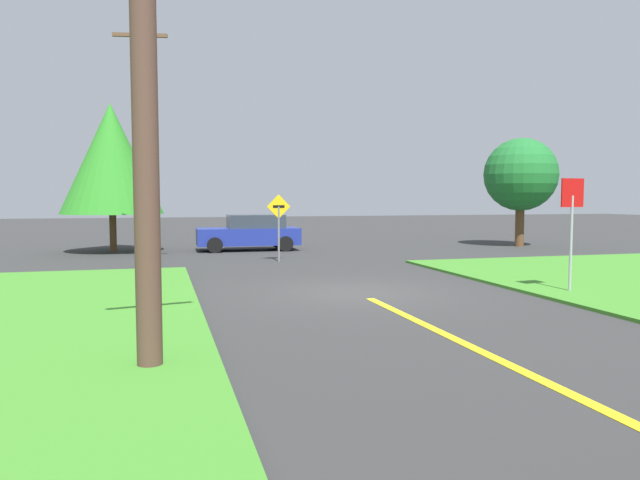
{
  "coord_description": "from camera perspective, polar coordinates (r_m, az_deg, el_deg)",
  "views": [
    {
      "loc": [
        -4.78,
        -13.99,
        2.38
      ],
      "look_at": [
        0.24,
        4.37,
        1.02
      ],
      "focal_mm": 33.14,
      "sensor_mm": 36.0,
      "label": 1
    }
  ],
  "objects": [
    {
      "name": "lane_stripe_center",
      "position": [
        8.02,
        22.84,
        -13.46
      ],
      "size": [
        0.2,
        14.0,
        0.01
      ],
      "primitive_type": "cube",
      "color": "yellow",
      "rests_on": "ground"
    },
    {
      "name": "oak_tree_left",
      "position": [
        27.47,
        -19.52,
        7.4
      ],
      "size": [
        4.36,
        4.36,
        6.48
      ],
      "color": "brown",
      "rests_on": "ground"
    },
    {
      "name": "utility_pole_near",
      "position": [
        8.52,
        -16.63,
        15.03
      ],
      "size": [
        1.78,
        0.53,
        7.87
      ],
      "color": "brown",
      "rests_on": "ground"
    },
    {
      "name": "pine_tree_center",
      "position": [
        30.56,
        18.83,
        5.97
      ],
      "size": [
        3.54,
        3.54,
        5.29
      ],
      "color": "brown",
      "rests_on": "ground"
    },
    {
      "name": "utility_pole_mid",
      "position": [
        21.19,
        -16.8,
        9.25
      ],
      "size": [
        1.79,
        0.42,
        8.51
      ],
      "color": "brown",
      "rests_on": "ground"
    },
    {
      "name": "stop_sign",
      "position": [
        15.82,
        23.15,
        2.36
      ],
      "size": [
        0.7,
        0.13,
        2.86
      ],
      "rotation": [
        0.0,
        0.0,
        3.27
      ],
      "color": "#9EA0A8",
      "rests_on": "ground"
    },
    {
      "name": "direction_sign",
      "position": [
        22.08,
        -4.01,
        1.95
      ],
      "size": [
        0.9,
        0.11,
        2.51
      ],
      "color": "slate",
      "rests_on": "ground"
    },
    {
      "name": "car_approaching_junction",
      "position": [
        26.93,
        -6.77,
        0.71
      ],
      "size": [
        4.61,
        2.11,
        1.62
      ],
      "rotation": [
        0.0,
        0.0,
        3.12
      ],
      "color": "navy",
      "rests_on": "ground"
    },
    {
      "name": "ground_plane",
      "position": [
        14.98,
        3.53,
        -5.06
      ],
      "size": [
        120.0,
        120.0,
        0.0
      ],
      "primitive_type": "plane",
      "color": "#313131"
    }
  ]
}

